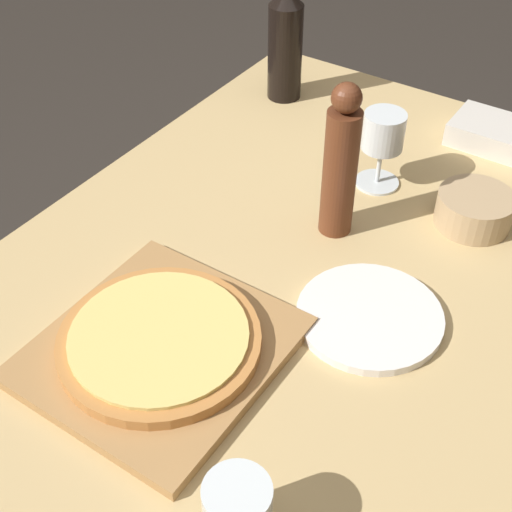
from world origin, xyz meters
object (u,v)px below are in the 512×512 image
at_px(wine_glass, 383,136).
at_px(pizza, 159,340).
at_px(pepper_mill, 340,165).
at_px(wine_bottle, 285,42).
at_px(small_bowl, 474,209).

bearing_deg(wine_glass, pizza, -97.25).
distance_m(pepper_mill, wine_glass, 0.16).
relative_size(wine_bottle, wine_glass, 2.11).
relative_size(pizza, wine_bottle, 0.93).
xyz_separation_m(pepper_mill, wine_glass, (0.00, 0.16, -0.03)).
bearing_deg(pepper_mill, pizza, -99.99).
bearing_deg(pepper_mill, wine_bottle, 132.78).
height_order(pizza, wine_glass, wine_glass).
xyz_separation_m(pizza, pepper_mill, (0.07, 0.38, 0.10)).
bearing_deg(pizza, wine_glass, 82.75).
distance_m(pepper_mill, small_bowl, 0.26).
distance_m(pizza, small_bowl, 0.58).
height_order(pizza, small_bowl, small_bowl).
bearing_deg(pepper_mill, wine_glass, 89.50).
distance_m(wine_glass, small_bowl, 0.20).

